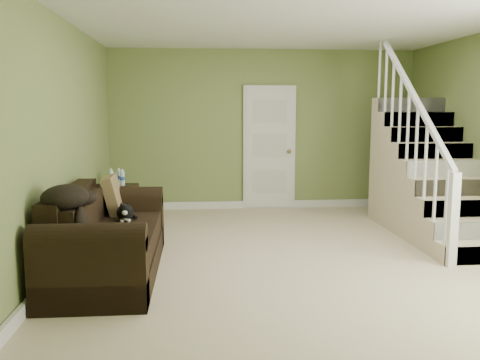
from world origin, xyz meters
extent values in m
cube|color=beige|center=(0.00, 0.00, 0.00)|extent=(5.00, 5.50, 0.01)
cube|color=white|center=(0.00, 0.00, 2.60)|extent=(5.00, 5.50, 0.01)
cube|color=olive|center=(0.00, 2.75, 1.30)|extent=(5.00, 0.04, 2.60)
cube|color=olive|center=(0.00, -2.75, 1.30)|extent=(5.00, 0.04, 2.60)
cube|color=olive|center=(-2.50, 0.00, 1.30)|extent=(0.04, 5.50, 2.60)
cube|color=white|center=(0.00, 2.72, 0.06)|extent=(5.00, 0.04, 0.12)
cube|color=white|center=(-2.47, 0.00, 0.06)|extent=(0.04, 5.50, 0.12)
cube|color=white|center=(0.10, 2.71, 1.01)|extent=(0.86, 0.05, 2.02)
cube|color=white|center=(0.10, 2.69, 1.00)|extent=(0.78, 0.04, 1.96)
sphere|color=olive|center=(0.42, 2.65, 0.95)|extent=(0.07, 0.07, 0.07)
cylinder|color=white|center=(1.55, -0.46, 0.65)|extent=(0.04, 0.04, 0.90)
cube|color=beige|center=(2.00, -0.19, 0.20)|extent=(1.00, 0.27, 0.40)
cylinder|color=white|center=(1.55, -0.19, 0.85)|extent=(0.04, 0.04, 0.90)
cube|color=beige|center=(2.00, 0.08, 0.30)|extent=(1.00, 0.27, 0.60)
cylinder|color=white|center=(1.55, 0.08, 1.05)|extent=(0.04, 0.04, 0.90)
cube|color=beige|center=(2.00, 0.35, 0.40)|extent=(1.00, 0.27, 0.80)
cylinder|color=white|center=(1.55, 0.35, 1.25)|extent=(0.04, 0.04, 0.90)
cube|color=beige|center=(2.00, 0.62, 0.50)|extent=(1.00, 0.27, 1.00)
cylinder|color=white|center=(1.55, 0.62, 1.45)|extent=(0.04, 0.04, 0.90)
cube|color=beige|center=(2.00, 0.89, 0.60)|extent=(1.00, 0.27, 1.20)
cylinder|color=white|center=(1.55, 0.89, 1.65)|extent=(0.04, 0.04, 0.90)
cube|color=beige|center=(2.00, 1.16, 0.70)|extent=(1.00, 0.27, 1.40)
cylinder|color=white|center=(1.55, 1.16, 1.85)|extent=(0.04, 0.04, 0.90)
cube|color=beige|center=(2.00, 1.43, 0.80)|extent=(1.00, 0.27, 1.60)
cylinder|color=white|center=(1.55, 1.43, 2.05)|extent=(0.04, 0.04, 0.90)
cube|color=beige|center=(2.00, 1.70, 0.90)|extent=(1.00, 0.27, 1.80)
cylinder|color=white|center=(1.55, 1.70, 2.25)|extent=(0.04, 0.04, 0.90)
cube|color=white|center=(1.55, -0.62, 0.50)|extent=(0.09, 0.09, 1.00)
cube|color=white|center=(1.55, 0.62, 1.90)|extent=(0.06, 2.46, 1.84)
cube|color=black|center=(-1.97, -0.55, 0.12)|extent=(0.93, 2.16, 0.25)
cube|color=black|center=(-1.87, -0.55, 0.35)|extent=(0.71, 1.63, 0.22)
cube|color=black|center=(-1.97, -1.51, 0.30)|extent=(0.93, 0.25, 0.61)
cube|color=black|center=(-1.97, 0.41, 0.30)|extent=(0.93, 0.25, 0.61)
cylinder|color=black|center=(-1.97, -1.51, 0.61)|extent=(0.93, 0.25, 0.25)
cylinder|color=black|center=(-1.97, 0.41, 0.61)|extent=(0.93, 0.25, 0.25)
cube|color=black|center=(-2.34, -0.55, 0.55)|extent=(0.20, 1.67, 0.62)
cube|color=black|center=(-2.19, -0.55, 0.62)|extent=(0.14, 1.61, 0.34)
cube|color=black|center=(-2.20, 1.62, 0.29)|extent=(0.54, 0.54, 0.57)
cylinder|color=white|center=(-2.28, 1.56, 0.67)|extent=(0.06, 0.06, 0.20)
cylinder|color=#2B56A8|center=(-2.28, 1.56, 0.67)|extent=(0.07, 0.07, 0.05)
cylinder|color=white|center=(-2.28, 1.56, 0.79)|extent=(0.03, 0.03, 0.03)
cylinder|color=white|center=(-2.14, 1.60, 0.67)|extent=(0.06, 0.06, 0.20)
cylinder|color=#2B56A8|center=(-2.14, 1.60, 0.67)|extent=(0.07, 0.07, 0.05)
cylinder|color=white|center=(-2.14, 1.60, 0.79)|extent=(0.03, 0.03, 0.03)
cylinder|color=white|center=(-2.20, 1.71, 0.67)|extent=(0.06, 0.06, 0.20)
cylinder|color=#2B56A8|center=(-2.20, 1.71, 0.67)|extent=(0.07, 0.07, 0.05)
cylinder|color=white|center=(-2.20, 1.71, 0.79)|extent=(0.03, 0.03, 0.03)
cylinder|color=white|center=(-2.31, 1.69, 0.67)|extent=(0.06, 0.06, 0.20)
cylinder|color=#2B56A8|center=(-2.31, 1.69, 0.67)|extent=(0.07, 0.07, 0.05)
cylinder|color=white|center=(-2.31, 1.69, 0.79)|extent=(0.03, 0.03, 0.03)
ellipsoid|color=black|center=(-1.86, -0.17, 0.55)|extent=(0.21, 0.33, 0.17)
ellipsoid|color=white|center=(-1.86, -0.25, 0.52)|extent=(0.11, 0.14, 0.09)
sphere|color=black|center=(-1.86, -0.34, 0.61)|extent=(0.13, 0.13, 0.12)
ellipsoid|color=white|center=(-1.86, -0.39, 0.59)|extent=(0.06, 0.05, 0.05)
cone|color=black|center=(-1.89, -0.33, 0.67)|extent=(0.05, 0.05, 0.05)
cone|color=black|center=(-1.83, -0.33, 0.67)|extent=(0.05, 0.05, 0.05)
cylinder|color=black|center=(-1.78, -0.06, 0.48)|extent=(0.12, 0.23, 0.03)
ellipsoid|color=yellow|center=(-1.86, -0.93, 0.49)|extent=(0.12, 0.17, 0.05)
cube|color=#43311B|center=(-2.04, 0.22, 0.65)|extent=(0.24, 0.48, 0.49)
ellipsoid|color=black|center=(-2.23, -1.13, 0.88)|extent=(0.52, 0.60, 0.21)
camera|label=1|loc=(-1.09, -5.57, 1.64)|focal=38.00mm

